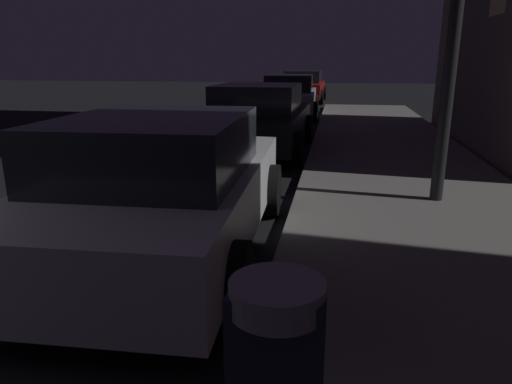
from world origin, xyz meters
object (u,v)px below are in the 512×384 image
at_px(car_black, 258,119).
at_px(car_red, 303,87).
at_px(car_silver, 289,96).
at_px(car_white, 164,187).

bearing_deg(car_black, car_red, 90.00).
height_order(car_black, car_silver, same).
relative_size(car_white, car_red, 0.92).
xyz_separation_m(car_white, car_black, (-0.00, 5.68, -0.00)).
xyz_separation_m(car_silver, car_red, (-0.00, 6.30, -0.01)).
bearing_deg(car_red, car_white, -89.99).
distance_m(car_black, car_red, 12.76).
height_order(car_white, car_silver, same).
height_order(car_white, car_black, same).
xyz_separation_m(car_black, car_silver, (0.00, 6.46, 0.01)).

